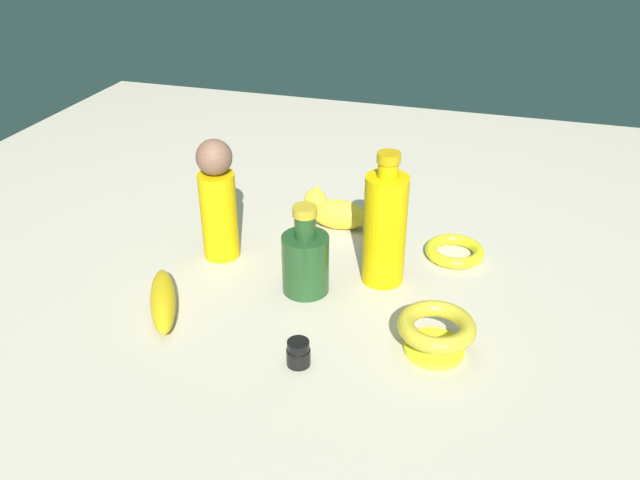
% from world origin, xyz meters
% --- Properties ---
extents(ground, '(2.00, 2.00, 0.00)m').
position_xyz_m(ground, '(0.00, 0.00, 0.00)').
color(ground, '#BCB29E').
extents(bangle, '(0.11, 0.11, 0.02)m').
position_xyz_m(bangle, '(0.21, 0.16, 0.01)').
color(bangle, gold).
rests_on(bangle, ground).
extents(bottle_short, '(0.08, 0.08, 0.16)m').
position_xyz_m(bottle_short, '(-0.02, -0.03, 0.06)').
color(bottle_short, '#1F451F').
rests_on(bottle_short, ground).
extents(cat_figurine, '(0.15, 0.06, 0.09)m').
position_xyz_m(cat_figurine, '(-0.03, 0.20, 0.04)').
color(cat_figurine, yellow).
rests_on(cat_figurine, ground).
extents(banana, '(0.12, 0.17, 0.04)m').
position_xyz_m(banana, '(-0.22, -0.15, 0.02)').
color(banana, gold).
rests_on(banana, ground).
extents(person_figure_adult, '(0.08, 0.08, 0.23)m').
position_xyz_m(person_figure_adult, '(-0.20, 0.04, 0.11)').
color(person_figure_adult, '#DEB207').
rests_on(person_figure_adult, ground).
extents(nail_polish_jar, '(0.03, 0.03, 0.04)m').
position_xyz_m(nail_polish_jar, '(0.03, -0.21, 0.02)').
color(nail_polish_jar, black).
rests_on(nail_polish_jar, ground).
extents(bowl, '(0.11, 0.11, 0.06)m').
position_xyz_m(bowl, '(0.21, -0.13, 0.04)').
color(bowl, yellow).
rests_on(bowl, ground).
extents(bottle_tall, '(0.07, 0.07, 0.24)m').
position_xyz_m(bottle_tall, '(0.10, 0.04, 0.10)').
color(bottle_tall, '#D8AF05').
rests_on(bottle_tall, ground).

